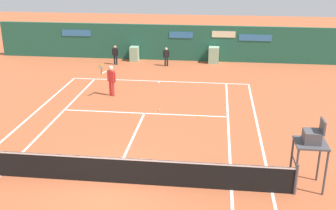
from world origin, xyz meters
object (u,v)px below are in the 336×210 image
object	(u,v)px
ball_kid_centre_post	(166,55)
tennis_ball_mid_court	(159,110)
player_on_baseline	(111,78)
umpire_chair	(311,142)
tennis_ball_near_service_line	(199,116)
ball_kid_left_post	(115,54)

from	to	relation	value
ball_kid_centre_post	tennis_ball_mid_court	bearing A→B (deg)	85.10
player_on_baseline	tennis_ball_mid_court	bearing A→B (deg)	165.32
umpire_chair	tennis_ball_mid_court	size ratio (longest dim) A/B	35.50
tennis_ball_mid_court	tennis_ball_near_service_line	size ratio (longest dim) A/B	1.00
ball_kid_centre_post	ball_kid_left_post	bearing A→B (deg)	-9.51
player_on_baseline	ball_kid_centre_post	xyz separation A→B (m)	(2.19, 6.50, -0.25)
umpire_chair	ball_kid_centre_post	world-z (taller)	umpire_chair
tennis_ball_mid_court	umpire_chair	bearing A→B (deg)	-47.59
ball_kid_centre_post	ball_kid_left_post	distance (m)	3.53
umpire_chair	player_on_baseline	world-z (taller)	umpire_chair
tennis_ball_near_service_line	tennis_ball_mid_court	bearing A→B (deg)	162.64
ball_kid_left_post	tennis_ball_near_service_line	size ratio (longest dim) A/B	19.49
tennis_ball_mid_court	ball_kid_centre_post	bearing A→B (deg)	94.61
umpire_chair	ball_kid_left_post	world-z (taller)	umpire_chair
tennis_ball_mid_court	tennis_ball_near_service_line	world-z (taller)	same
player_on_baseline	tennis_ball_near_service_line	bearing A→B (deg)	171.35
tennis_ball_mid_court	tennis_ball_near_service_line	xyz separation A→B (m)	(1.95, -0.61, 0.00)
player_on_baseline	ball_kid_centre_post	bearing A→B (deg)	-89.67
ball_kid_left_post	tennis_ball_near_service_line	world-z (taller)	ball_kid_left_post
ball_kid_centre_post	player_on_baseline	bearing A→B (deg)	61.92
ball_kid_centre_post	umpire_chair	bearing A→B (deg)	104.16
player_on_baseline	ball_kid_centre_post	distance (m)	6.87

